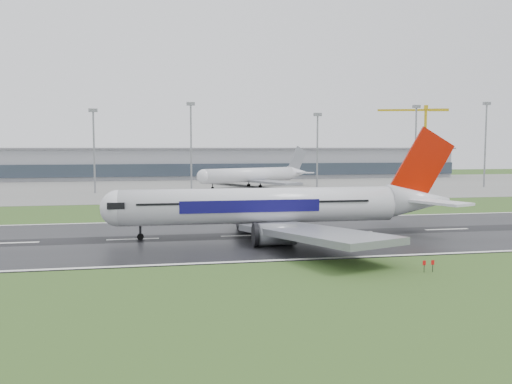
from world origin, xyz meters
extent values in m
plane|color=#2B491B|center=(0.00, 0.00, 0.00)|extent=(520.00, 520.00, 0.00)
cube|color=black|center=(0.00, 0.00, 0.05)|extent=(400.00, 45.00, 0.10)
cube|color=slate|center=(0.00, 125.00, 0.04)|extent=(400.00, 130.00, 0.08)
cube|color=gray|center=(0.00, 185.00, 7.50)|extent=(240.00, 36.00, 15.00)
cylinder|color=gray|center=(-56.64, 100.00, 14.13)|extent=(0.64, 0.64, 28.27)
cylinder|color=gray|center=(-22.86, 100.00, 15.50)|extent=(0.64, 0.64, 31.00)
cylinder|color=gray|center=(24.58, 100.00, 13.87)|extent=(0.64, 0.64, 27.74)
cylinder|color=gray|center=(64.58, 100.00, 15.63)|extent=(0.64, 0.64, 31.26)
cylinder|color=gray|center=(94.86, 100.00, 16.44)|extent=(0.64, 0.64, 32.88)
camera|label=1|loc=(-36.18, -95.17, 16.17)|focal=37.67mm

